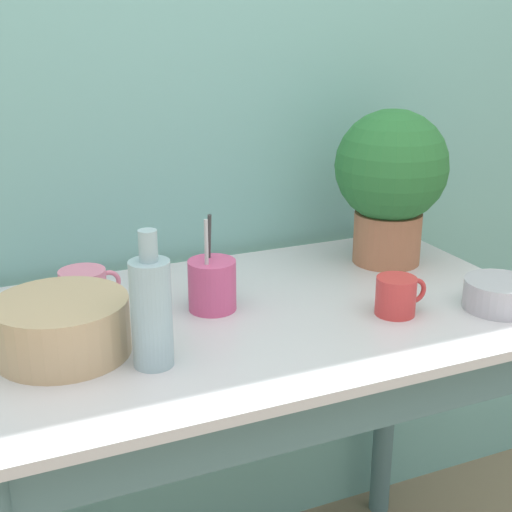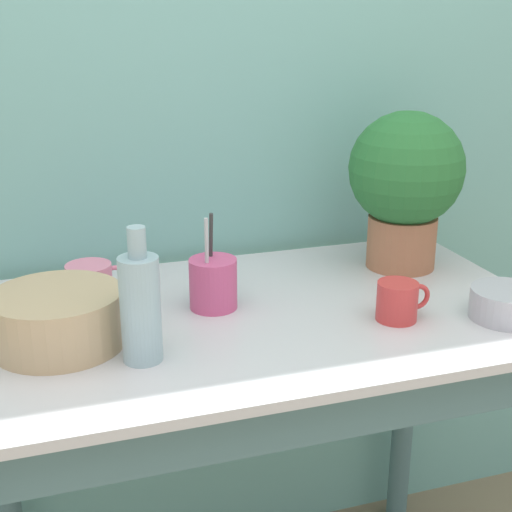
{
  "view_description": "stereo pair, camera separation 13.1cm",
  "coord_description": "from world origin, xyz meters",
  "px_view_note": "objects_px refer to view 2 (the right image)",
  "views": [
    {
      "loc": [
        -0.53,
        -0.88,
        1.46
      ],
      "look_at": [
        0.0,
        0.35,
        1.0
      ],
      "focal_mm": 50.0,
      "sensor_mm": 36.0,
      "label": 1
    },
    {
      "loc": [
        -0.41,
        -0.92,
        1.46
      ],
      "look_at": [
        0.0,
        0.35,
        1.0
      ],
      "focal_mm": 50.0,
      "sensor_mm": 36.0,
      "label": 2
    }
  ],
  "objects_px": {
    "mug_pink": "(90,281)",
    "utensil_cup": "(213,283)",
    "mug_red": "(398,301)",
    "bowl_small_steel": "(507,304)",
    "bowl_wash_large": "(58,319)",
    "potted_plant": "(406,180)",
    "bottle_tall": "(140,306)"
  },
  "relations": [
    {
      "from": "bowl_wash_large",
      "to": "mug_red",
      "type": "relative_size",
      "value": 2.12
    },
    {
      "from": "bowl_wash_large",
      "to": "mug_red",
      "type": "distance_m",
      "value": 0.65
    },
    {
      "from": "potted_plant",
      "to": "utensil_cup",
      "type": "relative_size",
      "value": 1.86
    },
    {
      "from": "mug_pink",
      "to": "mug_red",
      "type": "bearing_deg",
      "value": -27.94
    },
    {
      "from": "mug_pink",
      "to": "utensil_cup",
      "type": "bearing_deg",
      "value": -28.91
    },
    {
      "from": "mug_pink",
      "to": "bowl_small_steel",
      "type": "height_order",
      "value": "mug_pink"
    },
    {
      "from": "bowl_wash_large",
      "to": "bottle_tall",
      "type": "relative_size",
      "value": 0.99
    },
    {
      "from": "mug_pink",
      "to": "utensil_cup",
      "type": "height_order",
      "value": "utensil_cup"
    },
    {
      "from": "bottle_tall",
      "to": "mug_red",
      "type": "xyz_separation_m",
      "value": [
        0.51,
        0.02,
        -0.06
      ]
    },
    {
      "from": "mug_pink",
      "to": "utensil_cup",
      "type": "relative_size",
      "value": 0.65
    },
    {
      "from": "mug_red",
      "to": "bowl_small_steel",
      "type": "xyz_separation_m",
      "value": [
        0.21,
        -0.06,
        -0.01
      ]
    },
    {
      "from": "bowl_small_steel",
      "to": "potted_plant",
      "type": "bearing_deg",
      "value": 98.85
    },
    {
      "from": "mug_pink",
      "to": "bowl_small_steel",
      "type": "xyz_separation_m",
      "value": [
        0.78,
        -0.36,
        -0.01
      ]
    },
    {
      "from": "bowl_small_steel",
      "to": "bottle_tall",
      "type": "bearing_deg",
      "value": 176.48
    },
    {
      "from": "mug_pink",
      "to": "bowl_wash_large",
      "type": "bearing_deg",
      "value": -110.18
    },
    {
      "from": "potted_plant",
      "to": "mug_pink",
      "type": "distance_m",
      "value": 0.75
    },
    {
      "from": "potted_plant",
      "to": "mug_pink",
      "type": "height_order",
      "value": "potted_plant"
    },
    {
      "from": "mug_red",
      "to": "potted_plant",
      "type": "bearing_deg",
      "value": 60.35
    },
    {
      "from": "potted_plant",
      "to": "utensil_cup",
      "type": "distance_m",
      "value": 0.53
    },
    {
      "from": "utensil_cup",
      "to": "mug_pink",
      "type": "bearing_deg",
      "value": 151.09
    },
    {
      "from": "utensil_cup",
      "to": "bowl_small_steel",
      "type": "bearing_deg",
      "value": -23.13
    },
    {
      "from": "bowl_small_steel",
      "to": "bowl_wash_large",
      "type": "bearing_deg",
      "value": 170.02
    },
    {
      "from": "utensil_cup",
      "to": "bowl_wash_large",
      "type": "bearing_deg",
      "value": -165.5
    },
    {
      "from": "bowl_wash_large",
      "to": "bottle_tall",
      "type": "bearing_deg",
      "value": -37.93
    },
    {
      "from": "bottle_tall",
      "to": "mug_red",
      "type": "bearing_deg",
      "value": 1.82
    },
    {
      "from": "mug_pink",
      "to": "utensil_cup",
      "type": "distance_m",
      "value": 0.27
    },
    {
      "from": "bowl_wash_large",
      "to": "mug_red",
      "type": "height_order",
      "value": "bowl_wash_large"
    },
    {
      "from": "potted_plant",
      "to": "bowl_small_steel",
      "type": "relative_size",
      "value": 2.55
    },
    {
      "from": "potted_plant",
      "to": "bowl_wash_large",
      "type": "distance_m",
      "value": 0.84
    },
    {
      "from": "potted_plant",
      "to": "mug_pink",
      "type": "xyz_separation_m",
      "value": [
        -0.73,
        0.02,
        -0.17
      ]
    },
    {
      "from": "mug_red",
      "to": "mug_pink",
      "type": "xyz_separation_m",
      "value": [
        -0.57,
        0.3,
        -0.0
      ]
    },
    {
      "from": "potted_plant",
      "to": "mug_red",
      "type": "relative_size",
      "value": 3.27
    }
  ]
}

